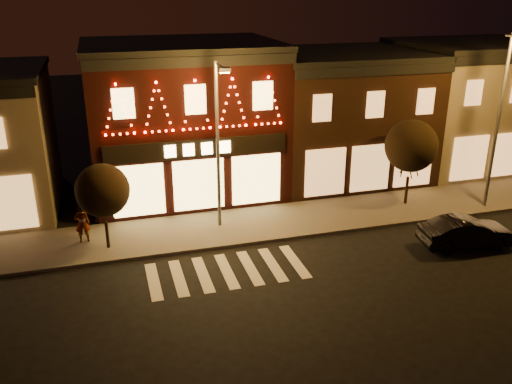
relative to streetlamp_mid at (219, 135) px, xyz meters
name	(u,v)px	position (x,y,z in m)	size (l,w,h in m)	color
ground	(253,326)	(-0.67, -8.03, -4.74)	(120.00, 120.00, 0.00)	black
sidewalk_far	(248,225)	(1.33, -0.03, -4.66)	(44.00, 4.00, 0.15)	#47423D
building_pulp	(184,118)	(-0.67, 5.95, -0.57)	(10.20, 8.34, 8.30)	black
building_right_a	(341,115)	(8.83, 5.97, -0.97)	(9.20, 8.28, 7.50)	#361E13
building_right_b	(470,104)	(17.83, 5.97, -0.82)	(9.20, 8.28, 7.80)	#756953
streetlamp_mid	(219,135)	(0.00, 0.00, 0.00)	(0.49, 1.78, 7.81)	#59595E
streetlamp_right	(503,110)	(13.97, -1.48, 0.58)	(0.73, 2.02, 8.81)	#59595E
tree_left	(102,190)	(-5.29, -0.73, -1.88)	(2.31, 2.31, 3.87)	black
tree_right	(411,146)	(10.14, 0.20, -1.41)	(2.71, 2.71, 4.53)	black
dark_sedan	(466,233)	(10.20, -4.81, -4.05)	(1.45, 4.15, 1.37)	black
pedestrian	(82,223)	(-6.33, 0.17, -3.69)	(0.66, 0.43, 1.80)	gray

